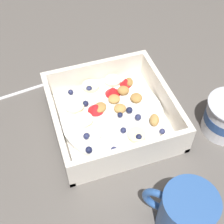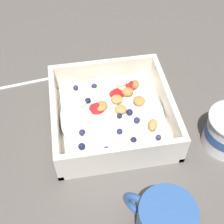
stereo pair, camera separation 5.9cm
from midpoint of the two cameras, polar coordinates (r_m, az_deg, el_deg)
name	(u,v)px [view 2 (the right image)]	position (r m, az deg, el deg)	size (l,w,h in m)	color
ground_plane	(113,114)	(0.63, 2.95, -0.58)	(2.40, 2.40, 0.00)	#56514C
fruit_bowl	(112,115)	(0.60, 2.82, -0.64)	(0.22, 0.22, 0.07)	white
spoon	(54,76)	(0.71, -8.13, 6.37)	(0.04, 0.17, 0.01)	silver
coffee_mug	(163,222)	(0.48, 13.06, -19.34)	(0.09, 0.09, 0.09)	#2D5699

